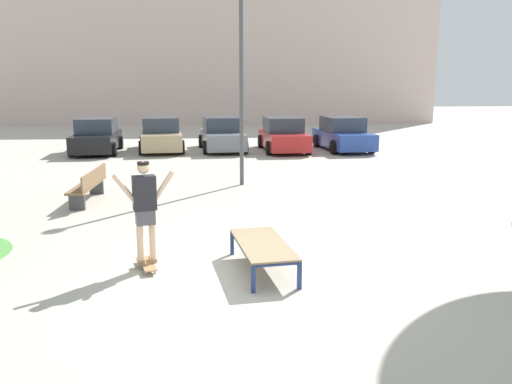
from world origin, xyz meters
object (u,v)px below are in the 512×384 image
(light_post, at_px, (241,54))
(car_black, at_px, (97,137))
(skate_box, at_px, (263,246))
(park_bench, at_px, (89,184))
(car_red, at_px, (283,136))
(car_blue, at_px, (343,135))
(skater, at_px, (145,205))
(skateboard, at_px, (147,264))
(car_tan, at_px, (161,135))
(car_grey, at_px, (222,135))

(light_post, bearing_deg, car_black, 126.65)
(skate_box, distance_m, car_black, 16.70)
(park_bench, bearing_deg, car_black, 100.99)
(skate_box, height_order, car_red, car_red)
(car_red, height_order, light_post, light_post)
(light_post, bearing_deg, car_red, 74.49)
(car_blue, bearing_deg, car_red, -177.44)
(skater, height_order, car_blue, skater)
(skateboard, relative_size, light_post, 0.14)
(skater, distance_m, car_tan, 15.90)
(car_black, height_order, light_post, light_post)
(skateboard, relative_size, car_blue, 0.19)
(car_grey, bearing_deg, skater, -95.03)
(skate_box, bearing_deg, park_bench, 126.22)
(car_grey, xyz_separation_m, car_blue, (5.48, -0.32, 0.00))
(skateboard, height_order, car_red, car_red)
(skateboard, distance_m, car_red, 15.93)
(skater, distance_m, car_grey, 15.88)
(skate_box, distance_m, park_bench, 6.79)
(car_blue, relative_size, light_post, 0.75)
(skate_box, distance_m, skater, 2.01)
(skate_box, relative_size, car_tan, 0.45)
(car_blue, bearing_deg, light_post, -121.33)
(skateboard, distance_m, car_blue, 16.96)
(light_post, bearing_deg, skateboard, -104.53)
(car_tan, relative_size, car_grey, 1.00)
(car_grey, relative_size, light_post, 0.75)
(car_tan, bearing_deg, car_black, -170.44)
(skateboard, height_order, car_tan, car_tan)
(car_grey, xyz_separation_m, park_bench, (-3.51, -10.55, -0.24))
(car_black, bearing_deg, car_tan, 9.56)
(park_bench, bearing_deg, car_red, 58.24)
(skate_box, distance_m, car_blue, 16.48)
(skate_box, relative_size, car_red, 0.46)
(skateboard, bearing_deg, car_blue, 66.09)
(car_blue, relative_size, park_bench, 1.81)
(car_blue, height_order, light_post, light_post)
(car_blue, xyz_separation_m, light_post, (-4.97, -8.16, 3.13))
(skate_box, height_order, skateboard, skate_box)
(skater, xyz_separation_m, car_black, (-4.09, 15.38, -0.38))
(car_red, xyz_separation_m, park_bench, (-6.25, -10.10, -0.24))
(car_tan, relative_size, park_bench, 1.81)
(car_blue, bearing_deg, car_black, -179.40)
(car_black, distance_m, car_tan, 2.78)
(skateboard, bearing_deg, car_black, 104.88)
(skateboard, distance_m, light_post, 8.45)
(skater, relative_size, car_grey, 0.39)
(car_red, relative_size, park_bench, 1.78)
(car_black, relative_size, car_blue, 0.99)
(car_grey, bearing_deg, skateboard, -95.02)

